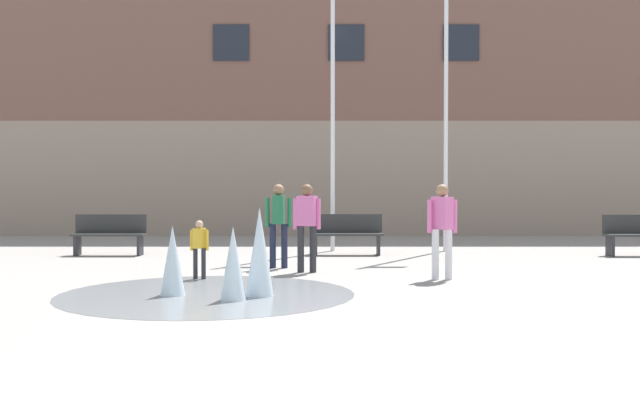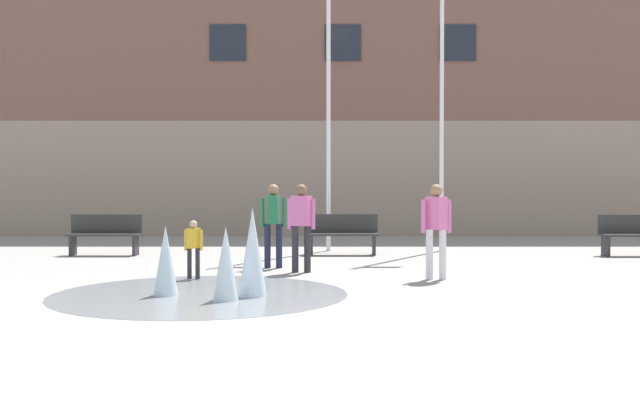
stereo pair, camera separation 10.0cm
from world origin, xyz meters
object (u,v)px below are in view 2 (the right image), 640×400
object	(u,v)px
adult_near_bench	(438,224)
adult_in_red	(303,221)
flagpole_left	(332,77)
flagpole_right	(445,78)
park_bench_under_right_flagpole	(345,233)
adult_watching	(275,219)
child_running	(195,245)
park_bench_center	(107,234)
park_bench_far_right	(638,234)

from	to	relation	value
adult_near_bench	adult_in_red	bearing A→B (deg)	30.48
flagpole_left	flagpole_right	xyz separation A→B (m)	(2.69, 0.00, -0.04)
adult_in_red	flagpole_left	world-z (taller)	flagpole_left
park_bench_under_right_flagpole	adult_watching	distance (m)	3.05
park_bench_under_right_flagpole	flagpole_left	xyz separation A→B (m)	(-0.28, 0.98, 3.66)
adult_near_bench	adult_in_red	xyz separation A→B (m)	(-2.27, 1.01, 0.00)
park_bench_under_right_flagpole	adult_near_bench	distance (m)	4.64
child_running	flagpole_left	world-z (taller)	flagpole_left
adult_near_bench	flagpole_left	distance (m)	6.47
flagpole_right	adult_in_red	bearing A→B (deg)	-126.80
flagpole_left	adult_near_bench	bearing A→B (deg)	-72.40
adult_in_red	flagpole_right	size ratio (longest dim) A/B	0.21
park_bench_center	child_running	xyz separation A→B (m)	(2.70, -4.23, 0.10)
park_bench_far_right	adult_watching	distance (m)	8.27
flagpole_left	adult_in_red	bearing A→B (deg)	-97.43
park_bench_center	adult_in_red	distance (m)	5.55
child_running	adult_watching	size ratio (longest dim) A/B	0.62
park_bench_under_right_flagpole	adult_in_red	distance (m)	3.51
adult_near_bench	flagpole_right	size ratio (longest dim) A/B	0.21
park_bench_far_right	child_running	size ratio (longest dim) A/B	1.62
park_bench_under_right_flagpole	flagpole_left	bearing A→B (deg)	105.89
adult_near_bench	park_bench_under_right_flagpole	bearing A→B (deg)	-17.58
park_bench_far_right	adult_in_red	bearing A→B (deg)	-157.01
park_bench_far_right	adult_near_bench	bearing A→B (deg)	-140.91
adult_in_red	adult_watching	world-z (taller)	same
park_bench_far_right	child_running	distance (m)	10.00
flagpole_left	adult_watching	bearing A→B (deg)	-107.03
adult_watching	flagpole_left	xyz separation A→B (m)	(1.12, 3.65, 3.20)
adult_near_bench	child_running	distance (m)	4.06
adult_near_bench	child_running	bearing A→B (deg)	53.90
park_bench_far_right	adult_in_red	distance (m)	8.00
park_bench_center	flagpole_left	size ratio (longest dim) A/B	0.21
park_bench_center	park_bench_far_right	xyz separation A→B (m)	(11.82, -0.14, 0.00)
park_bench_center	park_bench_far_right	world-z (taller)	same
park_bench_center	child_running	distance (m)	5.02
adult_in_red	park_bench_far_right	bearing A→B (deg)	-136.91
adult_in_red	park_bench_under_right_flagpole	bearing A→B (deg)	-83.94
flagpole_right	child_running	bearing A→B (deg)	-133.40
adult_near_bench	adult_watching	bearing A→B (deg)	23.07
park_bench_far_right	adult_in_red	xyz separation A→B (m)	(-7.35, -3.12, 0.45)
park_bench_center	adult_watching	distance (m)	4.70
flagpole_left	flagpole_right	distance (m)	2.69
flagpole_left	park_bench_center	bearing A→B (deg)	-167.76
park_bench_far_right	child_running	bearing A→B (deg)	-155.87
child_running	flagpole_left	distance (m)	6.82
park_bench_under_right_flagpole	park_bench_far_right	xyz separation A→B (m)	(6.50, -0.26, 0.00)
child_running	flagpole_left	bearing A→B (deg)	-170.46
park_bench_under_right_flagpole	flagpole_right	size ratio (longest dim) A/B	0.21
park_bench_far_right	adult_in_red	world-z (taller)	adult_in_red
park_bench_center	adult_in_red	world-z (taller)	adult_in_red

